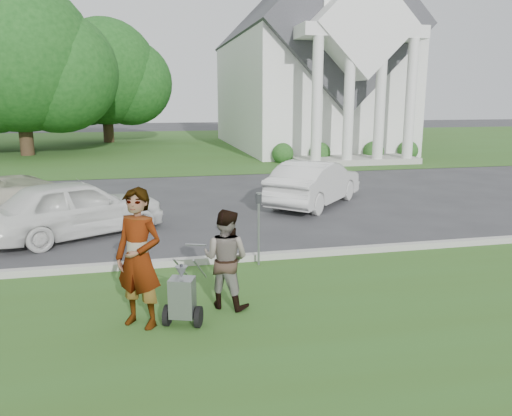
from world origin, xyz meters
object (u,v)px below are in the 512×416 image
object	(u,v)px
tree_back	(105,77)
car_d	(315,183)
striping_cart	(183,298)
tree_left	(19,63)
parking_meter_near	(259,220)
person_right	(226,260)
person_left	(139,260)
church	(306,55)
car_b	(76,208)

from	to	relation	value
tree_back	car_d	xyz separation A→B (m)	(7.72, -24.50, -4.04)
striping_cart	tree_back	bearing A→B (deg)	114.75
tree_left	parking_meter_near	bearing A→B (deg)	-68.02
tree_back	person_right	distance (m)	32.05
person_left	church	bearing A→B (deg)	102.26
person_left	car_d	size ratio (longest dim) A/B	0.48
parking_meter_near	car_d	world-z (taller)	parking_meter_near
parking_meter_near	tree_back	bearing A→B (deg)	99.12
tree_back	person_right	size ratio (longest dim) A/B	6.14
tree_left	parking_meter_near	xyz separation A→B (m)	(8.77, -21.73, -4.19)
tree_back	car_d	distance (m)	26.00
church	person_left	bearing A→B (deg)	-112.66
tree_left	person_right	distance (m)	25.21
tree_left	car_d	xyz separation A→B (m)	(11.72, -16.50, -4.42)
person_right	striping_cart	bearing A→B (deg)	71.20
person_left	car_d	world-z (taller)	person_left
tree_left	car_b	bearing A→B (deg)	-74.97
church	tree_left	world-z (taller)	church
car_b	person_right	bearing A→B (deg)	-178.46
tree_left	striping_cart	world-z (taller)	tree_left
car_d	tree_back	bearing A→B (deg)	-30.06
person_left	car_b	xyz separation A→B (m)	(-1.51, 5.24, -0.31)
tree_left	car_d	world-z (taller)	tree_left
tree_left	parking_meter_near	distance (m)	23.81
tree_left	tree_back	xyz separation A→B (m)	(4.00, 8.00, -0.38)
striping_cart	car_d	world-z (taller)	car_d
church	parking_meter_near	distance (m)	24.81
church	tree_back	distance (m)	14.77
car_d	striping_cart	bearing A→B (deg)	101.31
person_right	parking_meter_near	size ratio (longest dim) A/B	1.07
striping_cart	parking_meter_near	bearing A→B (deg)	74.40
car_b	parking_meter_near	bearing A→B (deg)	-157.28
church	striping_cart	distance (m)	27.66
person_left	person_right	bearing A→B (deg)	52.02
parking_meter_near	car_b	distance (m)	4.80
church	car_b	world-z (taller)	church
church	striping_cart	size ratio (longest dim) A/B	21.20
church	person_right	size ratio (longest dim) A/B	15.39
tree_left	car_b	world-z (taller)	tree_left
church	tree_back	bearing A→B (deg)	152.15
tree_left	car_b	xyz separation A→B (m)	(5.03, -18.74, -4.41)
striping_cart	car_b	size ratio (longest dim) A/B	0.28
tree_left	person_right	world-z (taller)	tree_left
tree_back	person_left	size ratio (longest dim) A/B	4.78
parking_meter_near	church	bearing A→B (deg)	70.18
striping_cart	person_left	distance (m)	0.84
tree_left	car_d	size ratio (longest dim) A/B	2.54
parking_meter_near	car_d	bearing A→B (deg)	60.62
parking_meter_near	tree_left	bearing A→B (deg)	111.98
car_b	car_d	distance (m)	7.05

